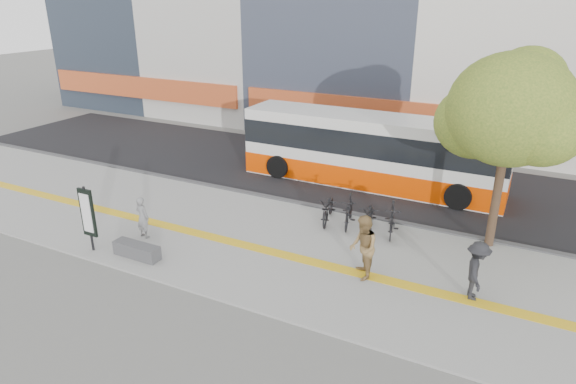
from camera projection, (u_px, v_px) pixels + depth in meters
The scene contains 13 objects.
ground at pixel (228, 261), 15.66m from camera, with size 120.00×120.00×0.00m, color slate.
sidewalk at pixel (252, 240), 16.89m from camera, with size 40.00×7.00×0.08m, color gray.
tactile_strip at pixel (244, 245), 16.45m from camera, with size 40.00×0.45×0.01m, color gold.
street at pixel (335, 174), 23.10m from camera, with size 40.00×8.00×0.06m, color black.
curb at pixel (297, 203), 19.77m from camera, with size 40.00×0.25×0.14m, color #3D3E40.
bench at pixel (137, 250), 15.64m from camera, with size 1.60×0.45×0.45m, color #3D3E40.
signboard at pixel (88, 214), 15.67m from camera, with size 0.55×0.10×2.20m.
street_tree at pixel (510, 112), 14.96m from camera, with size 4.40×3.80×6.31m.
bus at pixel (371, 152), 21.39m from camera, with size 11.22×2.66×2.99m.
bicycle_row at pixel (358, 213), 17.53m from camera, with size 3.36×2.01×1.11m.
seated_woman at pixel (142, 217), 16.76m from camera, with size 0.53×0.35×1.46m, color black.
pedestrian_tan at pixel (363, 248), 14.25m from camera, with size 0.94×0.73×1.93m, color olive.
pedestrian_dark at pixel (477, 271), 13.29m from camera, with size 1.09×0.63×1.69m, color black.
Camera 1 is at (7.91, -11.40, 7.80)m, focal length 31.06 mm.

